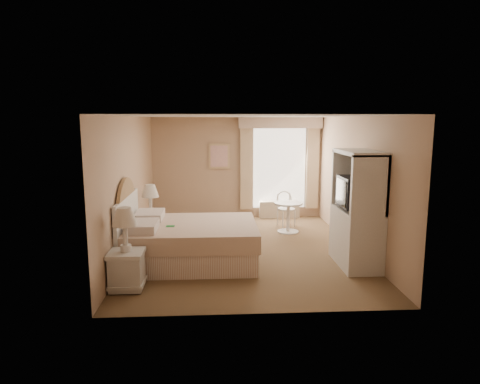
{
  "coord_description": "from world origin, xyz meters",
  "views": [
    {
      "loc": [
        -0.55,
        -7.83,
        2.43
      ],
      "look_at": [
        -0.08,
        0.3,
        1.06
      ],
      "focal_mm": 32.0,
      "sensor_mm": 36.0,
      "label": 1
    }
  ],
  "objects": [
    {
      "name": "round_table",
      "position": [
        1.03,
        1.2,
        0.44
      ],
      "size": [
        0.63,
        0.63,
        0.66
      ],
      "color": "silver",
      "rests_on": "room"
    },
    {
      "name": "nightstand_near",
      "position": [
        -1.84,
        -1.85,
        0.45
      ],
      "size": [
        0.49,
        0.49,
        1.19
      ],
      "color": "silver",
      "rests_on": "room"
    },
    {
      "name": "cafe_chair",
      "position": [
        1.06,
        1.78,
        0.47
      ],
      "size": [
        0.48,
        0.48,
        0.81
      ],
      "rotation": [
        0.0,
        0.0,
        0.26
      ],
      "color": "silver",
      "rests_on": "room"
    },
    {
      "name": "bed",
      "position": [
        -1.11,
        -0.67,
        0.38
      ],
      "size": [
        2.29,
        1.8,
        1.59
      ],
      "color": "tan",
      "rests_on": "room"
    },
    {
      "name": "room",
      "position": [
        0.0,
        0.0,
        1.25
      ],
      "size": [
        4.21,
        5.51,
        2.51
      ],
      "color": "brown",
      "rests_on": "ground"
    },
    {
      "name": "window",
      "position": [
        1.05,
        2.65,
        1.34
      ],
      "size": [
        2.05,
        0.22,
        2.51
      ],
      "color": "white",
      "rests_on": "room"
    },
    {
      "name": "framed_art",
      "position": [
        -0.45,
        2.71,
        1.55
      ],
      "size": [
        0.52,
        0.04,
        0.62
      ],
      "color": "tan",
      "rests_on": "room"
    },
    {
      "name": "armoire",
      "position": [
        1.81,
        -0.98,
        0.81
      ],
      "size": [
        0.58,
        1.17,
        1.95
      ],
      "color": "silver",
      "rests_on": "room"
    },
    {
      "name": "nightstand_far",
      "position": [
        -1.84,
        0.57,
        0.44
      ],
      "size": [
        0.48,
        0.48,
        1.16
      ],
      "color": "silver",
      "rests_on": "room"
    }
  ]
}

